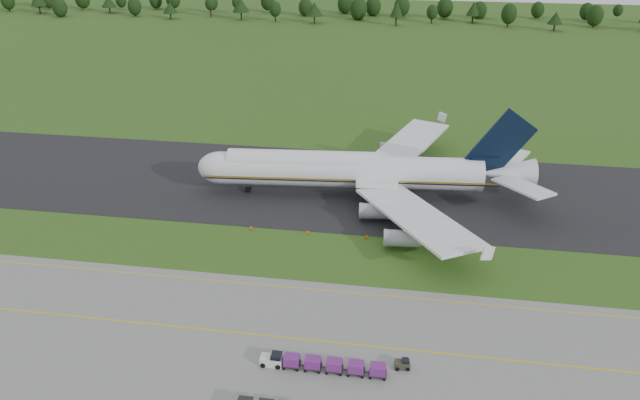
% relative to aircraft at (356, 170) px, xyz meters
% --- Properties ---
extents(ground, '(600.00, 600.00, 0.00)m').
position_rel_aircraft_xyz_m(ground, '(-3.02, -24.55, -5.36)').
color(ground, '#2C5018').
rests_on(ground, ground).
extents(taxiway, '(300.00, 40.00, 0.08)m').
position_rel_aircraft_xyz_m(taxiway, '(-3.02, 3.45, -5.32)').
color(taxiway, black).
rests_on(taxiway, ground).
extents(apron_markings, '(300.00, 30.20, 0.01)m').
position_rel_aircraft_xyz_m(apron_markings, '(-3.02, -51.53, -5.30)').
color(apron_markings, '#D4BC0C').
rests_on(apron_markings, apron).
extents(tree_line, '(527.28, 22.63, 11.51)m').
position_rel_aircraft_xyz_m(tree_line, '(-0.92, 194.66, 0.91)').
color(tree_line, black).
rests_on(tree_line, ground).
extents(aircraft, '(66.93, 64.94, 18.77)m').
position_rel_aircraft_xyz_m(aircraft, '(0.00, 0.00, 0.00)').
color(aircraft, white).
rests_on(aircraft, ground).
extents(baggage_train, '(15.98, 1.70, 1.63)m').
position_rel_aircraft_xyz_m(baggage_train, '(1.23, -52.12, -4.42)').
color(baggage_train, silver).
rests_on(baggage_train, apron).
extents(utility_cart, '(2.00, 1.36, 1.03)m').
position_rel_aircraft_xyz_m(utility_cart, '(11.30, -50.17, -4.80)').
color(utility_cart, '#303223').
rests_on(utility_cart, apron).
extents(edge_markers, '(21.26, 0.30, 0.60)m').
position_rel_aircraft_xyz_m(edge_markers, '(-6.55, -17.48, -5.09)').
color(edge_markers, '#EC5707').
rests_on(edge_markers, ground).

